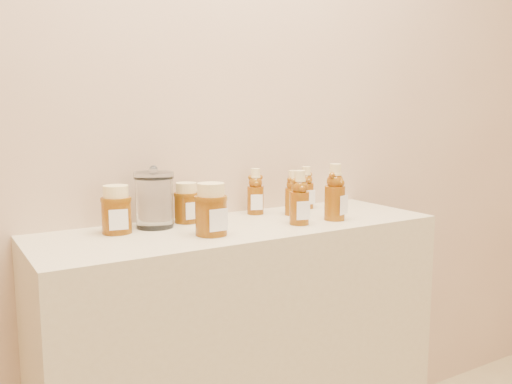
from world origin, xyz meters
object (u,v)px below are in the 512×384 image
bear_bottle_front_left (299,194)px  glass_canister (154,198)px  display_table (242,369)px  honey_jar_left (116,209)px  bear_bottle_back_left (255,188)px

bear_bottle_front_left → glass_canister: bearing=166.8°
glass_canister → display_table: bearing=-24.2°
display_table → bear_bottle_front_left: (0.15, -0.08, 0.54)m
honey_jar_left → glass_canister: glass_canister is taller
bear_bottle_front_left → honey_jar_left: size_ratio=1.37×
bear_bottle_front_left → glass_canister: size_ratio=1.04×
bear_bottle_front_left → honey_jar_left: bear_bottle_front_left is taller
honey_jar_left → glass_canister: bearing=18.4°
bear_bottle_back_left → glass_canister: glass_canister is taller
display_table → honey_jar_left: 0.63m
bear_bottle_back_left → honey_jar_left: 0.47m
display_table → honey_jar_left: (-0.35, 0.09, 0.52)m
display_table → bear_bottle_back_left: bear_bottle_back_left is taller
display_table → glass_canister: size_ratio=6.89×
bear_bottle_front_left → glass_canister: bear_bottle_front_left is taller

